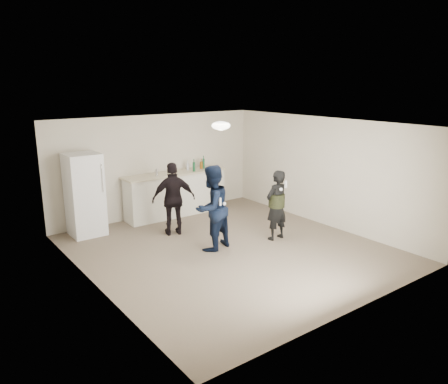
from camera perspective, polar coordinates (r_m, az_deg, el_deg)
floor at (r=8.85m, az=0.78°, el=-7.49°), size 6.00×6.00×0.00m
ceiling at (r=8.25m, az=0.84°, el=8.84°), size 6.00×6.00×0.00m
wall_back at (r=10.94m, az=-8.79°, el=3.42°), size 6.00×0.00×6.00m
wall_front at (r=6.44m, az=17.29°, el=-4.80°), size 6.00×0.00×6.00m
wall_left at (r=7.19m, az=-16.91°, el=-2.78°), size 0.00×6.00×6.00m
wall_right at (r=10.33m, az=13.04°, el=2.57°), size 0.00×6.00×6.00m
counter at (r=10.98m, az=-6.30°, el=-0.34°), size 2.60×0.56×1.05m
counter_top at (r=10.85m, az=-6.38°, el=2.44°), size 2.68×0.64×0.04m
fridge at (r=9.90m, az=-17.76°, el=-0.33°), size 0.70×0.70×1.80m
fridge_handle at (r=9.56m, az=-15.63°, el=1.79°), size 0.02×0.02×0.60m
ceiling_dome at (r=8.49m, az=-0.41°, el=8.66°), size 0.36×0.36×0.16m
shaker at (r=10.50m, az=-8.80°, el=2.55°), size 0.08×0.08×0.17m
man at (r=8.61m, az=-1.61°, el=-2.11°), size 0.97×0.84×1.71m
woman at (r=9.25m, az=6.88°, el=-1.72°), size 0.56×0.38×1.50m
camo_shorts at (r=9.22m, az=6.89°, el=-1.12°), size 0.34×0.34×0.28m
spectator at (r=9.52m, az=-6.59°, el=-0.91°), size 1.02×0.70×1.60m
remote_man at (r=8.33m, az=-0.52°, el=-1.26°), size 0.04×0.04×0.15m
nunchuk_man at (r=8.44m, az=0.02°, el=-1.54°), size 0.07×0.07×0.07m
remote_woman at (r=8.95m, az=8.07°, el=1.01°), size 0.04×0.04×0.15m
nunchuk_woman at (r=8.92m, az=7.45°, el=0.34°), size 0.07×0.07×0.07m
bottle_cluster at (r=11.12m, az=-3.52°, el=3.46°), size 0.50×0.29×0.26m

